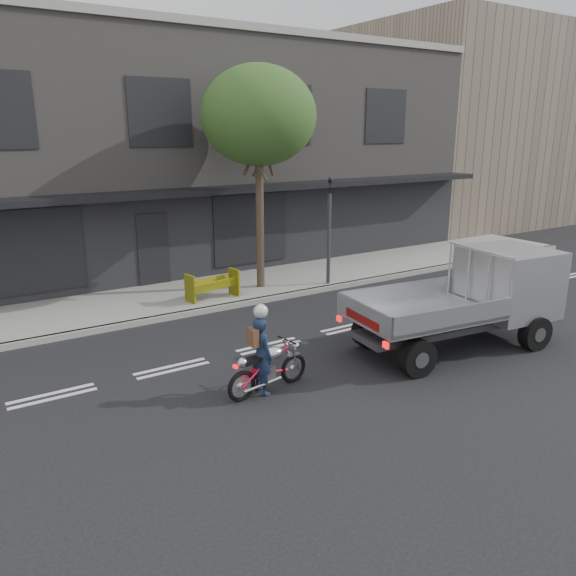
{
  "coord_description": "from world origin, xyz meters",
  "views": [
    {
      "loc": [
        -6.24,
        -10.62,
        4.89
      ],
      "look_at": [
        0.86,
        0.5,
        1.17
      ],
      "focal_mm": 35.0,
      "sensor_mm": 36.0,
      "label": 1
    }
  ],
  "objects_px": {
    "motorcycle": "(268,367)",
    "flatbed_ute": "(493,288)",
    "traffic_light_pole": "(329,237)",
    "construction_barrier": "(216,286)",
    "rider": "(261,356)",
    "street_tree": "(259,116)"
  },
  "relations": [
    {
      "from": "rider",
      "to": "construction_barrier",
      "type": "distance_m",
      "value": 5.83
    },
    {
      "from": "traffic_light_pole",
      "to": "rider",
      "type": "height_order",
      "value": "traffic_light_pole"
    },
    {
      "from": "flatbed_ute",
      "to": "traffic_light_pole",
      "type": "bearing_deg",
      "value": 101.24
    },
    {
      "from": "rider",
      "to": "construction_barrier",
      "type": "xyz_separation_m",
      "value": [
        1.7,
        5.58,
        -0.2
      ]
    },
    {
      "from": "rider",
      "to": "construction_barrier",
      "type": "height_order",
      "value": "rider"
    },
    {
      "from": "street_tree",
      "to": "traffic_light_pole",
      "type": "height_order",
      "value": "street_tree"
    },
    {
      "from": "flatbed_ute",
      "to": "rider",
      "type": "bearing_deg",
      "value": -178.01
    },
    {
      "from": "motorcycle",
      "to": "construction_barrier",
      "type": "distance_m",
      "value": 5.79
    },
    {
      "from": "rider",
      "to": "street_tree",
      "type": "bearing_deg",
      "value": -37.25
    },
    {
      "from": "traffic_light_pole",
      "to": "flatbed_ute",
      "type": "xyz_separation_m",
      "value": [
        0.46,
        -5.87,
        -0.33
      ]
    },
    {
      "from": "traffic_light_pole",
      "to": "flatbed_ute",
      "type": "relative_size",
      "value": 0.67
    },
    {
      "from": "motorcycle",
      "to": "construction_barrier",
      "type": "xyz_separation_m",
      "value": [
        1.55,
        5.58,
        0.07
      ]
    },
    {
      "from": "traffic_light_pole",
      "to": "construction_barrier",
      "type": "distance_m",
      "value": 4.0
    },
    {
      "from": "traffic_light_pole",
      "to": "rider",
      "type": "bearing_deg",
      "value": -135.98
    },
    {
      "from": "street_tree",
      "to": "rider",
      "type": "xyz_separation_m",
      "value": [
        -3.55,
        -6.21,
        -4.51
      ]
    },
    {
      "from": "street_tree",
      "to": "flatbed_ute",
      "type": "bearing_deg",
      "value": -69.92
    },
    {
      "from": "motorcycle",
      "to": "construction_barrier",
      "type": "height_order",
      "value": "construction_barrier"
    },
    {
      "from": "motorcycle",
      "to": "flatbed_ute",
      "type": "bearing_deg",
      "value": -12.43
    },
    {
      "from": "construction_barrier",
      "to": "street_tree",
      "type": "bearing_deg",
      "value": 19.02
    },
    {
      "from": "street_tree",
      "to": "flatbed_ute",
      "type": "distance_m",
      "value": 8.17
    },
    {
      "from": "construction_barrier",
      "to": "rider",
      "type": "bearing_deg",
      "value": -107.0
    },
    {
      "from": "street_tree",
      "to": "rider",
      "type": "bearing_deg",
      "value": -119.74
    }
  ]
}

